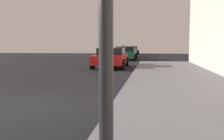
# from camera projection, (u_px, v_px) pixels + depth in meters

# --- Properties ---
(ground_plane) EXTENTS (80.00, 80.00, 0.00)m
(ground_plane) POSITION_uv_depth(u_px,v_px,m) (28.00, 107.00, 6.30)
(ground_plane) COLOR black
(sidewalk) EXTENTS (4.00, 32.00, 0.15)m
(sidewalk) POSITION_uv_depth(u_px,v_px,m) (204.00, 110.00, 5.72)
(sidewalk) COLOR #5B5B60
(sidewalk) RESTS_ON ground_plane
(car_red) EXTENTS (2.04, 4.09, 1.43)m
(car_red) POSITION_uv_depth(u_px,v_px,m) (111.00, 58.00, 17.07)
(car_red) COLOR red
(car_red) RESTS_ON ground_plane
(car_green) EXTENTS (2.05, 4.10, 1.27)m
(car_green) POSITION_uv_depth(u_px,v_px,m) (126.00, 53.00, 26.17)
(car_green) COLOR #196638
(car_green) RESTS_ON ground_plane
(car_blue) EXTENTS (2.00, 4.54, 1.43)m
(car_blue) POSITION_uv_depth(u_px,v_px,m) (123.00, 52.00, 32.52)
(car_blue) COLOR #233899
(car_blue) RESTS_ON ground_plane
(car_silver) EXTENTS (1.99, 4.43, 1.27)m
(car_silver) POSITION_uv_depth(u_px,v_px,m) (132.00, 50.00, 41.30)
(car_silver) COLOR #B7B7BF
(car_silver) RESTS_ON ground_plane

